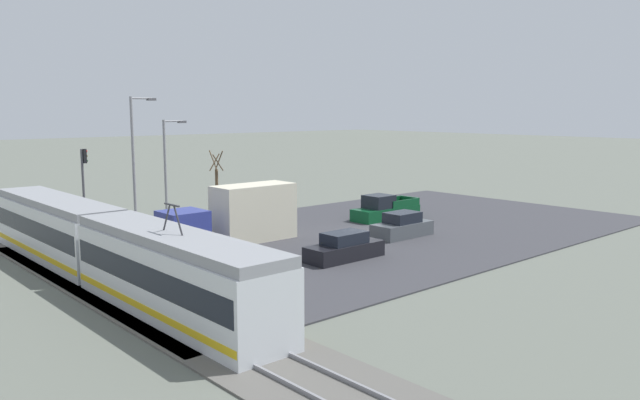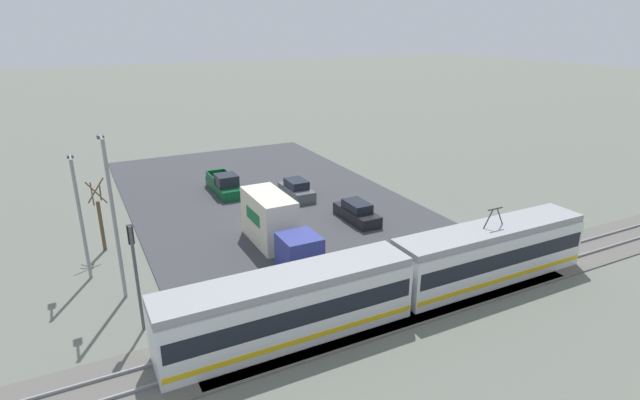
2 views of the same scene
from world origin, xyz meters
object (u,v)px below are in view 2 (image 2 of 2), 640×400
object	(u,v)px
street_tree	(100,219)
sedan_car_1	(297,190)
pickup_truck	(225,185)
sedan_car_0	(357,213)
street_lamp_near_crossing	(113,210)
street_lamp_mid_block	(79,210)
box_truck	(276,226)
light_rail_tram	(399,277)
traffic_light_pole	(135,264)

from	to	relation	value
street_tree	sedan_car_1	bearing A→B (deg)	-166.95
pickup_truck	sedan_car_0	world-z (taller)	pickup_truck
sedan_car_1	street_tree	world-z (taller)	street_tree
sedan_car_0	street_lamp_near_crossing	distance (m)	18.47
street_lamp_mid_block	pickup_truck	bearing A→B (deg)	-136.28
box_truck	sedan_car_1	size ratio (longest dim) A/B	2.06
light_rail_tram	sedan_car_0	bearing A→B (deg)	-110.50
pickup_truck	sedan_car_1	distance (m)	6.66
pickup_truck	sedan_car_1	xyz separation A→B (m)	(-5.25, 4.10, -0.05)
pickup_truck	street_lamp_mid_block	distance (m)	16.92
sedan_car_1	street_lamp_mid_block	distance (m)	19.05
sedan_car_0	light_rail_tram	bearing A→B (deg)	-110.50
sedan_car_1	street_lamp_near_crossing	world-z (taller)	street_lamp_near_crossing
pickup_truck	light_rail_tram	bearing A→B (deg)	97.23
pickup_truck	sedan_car_0	xyz separation A→B (m)	(-7.19, 11.14, -0.08)
pickup_truck	sedan_car_0	size ratio (longest dim) A/B	1.23
traffic_light_pole	light_rail_tram	bearing A→B (deg)	162.59
pickup_truck	street_lamp_near_crossing	xyz separation A→B (m)	(10.36, 14.75, 4.41)
street_tree	pickup_truck	bearing A→B (deg)	-144.13
box_truck	pickup_truck	distance (m)	13.03
light_rail_tram	street_lamp_mid_block	bearing A→B (deg)	-37.15
street_tree	street_lamp_near_crossing	size ratio (longest dim) A/B	0.55
box_truck	street_lamp_mid_block	size ratio (longest dim) A/B	1.17
box_truck	sedan_car_0	bearing A→B (deg)	-166.16
street_tree	street_lamp_mid_block	distance (m)	4.30
street_lamp_near_crossing	street_lamp_mid_block	distance (m)	3.79
street_tree	traffic_light_pole	bearing A→B (deg)	94.59
light_rail_tram	street_lamp_near_crossing	distance (m)	15.81
box_truck	pickup_truck	size ratio (longest dim) A/B	1.53
street_tree	street_lamp_mid_block	bearing A→B (deg)	72.54
pickup_truck	traffic_light_pole	xyz separation A→B (m)	(9.95, 18.65, 2.84)
sedan_car_0	street_lamp_near_crossing	xyz separation A→B (m)	(17.55, 3.62, 4.49)
sedan_car_0	street_tree	distance (m)	18.38
sedan_car_0	traffic_light_pole	bearing A→B (deg)	-156.33
street_lamp_near_crossing	street_lamp_mid_block	xyz separation A→B (m)	(1.60, -3.32, -0.85)
sedan_car_1	traffic_light_pole	size ratio (longest dim) A/B	0.76
box_truck	sedan_car_0	size ratio (longest dim) A/B	1.89
light_rail_tram	pickup_truck	xyz separation A→B (m)	(2.88, -22.67, -0.91)
light_rail_tram	sedan_car_1	world-z (taller)	light_rail_tram
pickup_truck	street_tree	size ratio (longest dim) A/B	1.13
light_rail_tram	pickup_truck	world-z (taller)	light_rail_tram
pickup_truck	street_tree	bearing A→B (deg)	35.87
box_truck	traffic_light_pole	distance (m)	11.32
sedan_car_1	box_truck	bearing A→B (deg)	57.84
box_truck	sedan_car_1	xyz separation A→B (m)	(-5.59, -8.90, -0.96)
pickup_truck	box_truck	bearing A→B (deg)	88.51
sedan_car_0	street_tree	xyz separation A→B (m)	(18.01, -3.31, 1.59)
pickup_truck	street_lamp_near_crossing	size ratio (longest dim) A/B	0.63
street_lamp_near_crossing	sedan_car_1	bearing A→B (deg)	-145.68
box_truck	traffic_light_pole	xyz separation A→B (m)	(9.61, 5.66, 1.93)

